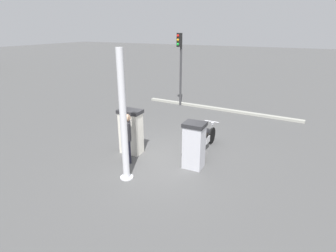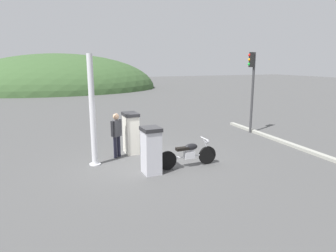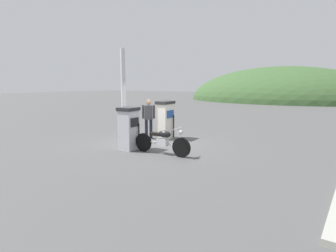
# 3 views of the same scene
# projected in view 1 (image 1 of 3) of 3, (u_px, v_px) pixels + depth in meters

# --- Properties ---
(ground_plane) EXTENTS (120.00, 120.00, 0.00)m
(ground_plane) POSITION_uv_depth(u_px,v_px,m) (164.00, 157.00, 9.65)
(ground_plane) COLOR #4C4C4C
(fuel_pump_near) EXTENTS (0.63, 0.69, 1.54)m
(fuel_pump_near) POSITION_uv_depth(u_px,v_px,m) (194.00, 145.00, 8.70)
(fuel_pump_near) COLOR silver
(fuel_pump_near) RESTS_ON ground
(fuel_pump_far) EXTENTS (0.58, 0.84, 1.63)m
(fuel_pump_far) POSITION_uv_depth(u_px,v_px,m) (131.00, 131.00, 9.72)
(fuel_pump_far) COLOR silver
(fuel_pump_far) RESTS_ON ground
(motorcycle_near_pump) EXTENTS (2.19, 0.56, 0.96)m
(motorcycle_near_pump) POSITION_uv_depth(u_px,v_px,m) (206.00, 139.00, 10.01)
(motorcycle_near_pump) COLOR black
(motorcycle_near_pump) RESTS_ON ground
(attendant_person) EXTENTS (0.52, 0.40, 1.70)m
(attendant_person) POSITION_uv_depth(u_px,v_px,m) (128.00, 135.00, 8.97)
(attendant_person) COLOR #1E1E2D
(attendant_person) RESTS_ON ground
(roadside_traffic_light) EXTENTS (0.40, 0.30, 4.04)m
(roadside_traffic_light) POSITION_uv_depth(u_px,v_px,m) (180.00, 58.00, 15.04)
(roadside_traffic_light) COLOR #38383A
(roadside_traffic_light) RESTS_ON ground
(canopy_support_pole) EXTENTS (0.40, 0.40, 3.86)m
(canopy_support_pole) POSITION_uv_depth(u_px,v_px,m) (123.00, 121.00, 7.67)
(canopy_support_pole) COLOR silver
(canopy_support_pole) RESTS_ON ground
(road_edge_kerb) EXTENTS (0.69, 8.75, 0.12)m
(road_edge_kerb) POSITION_uv_depth(u_px,v_px,m) (218.00, 109.00, 15.08)
(road_edge_kerb) COLOR #9E9E93
(road_edge_kerb) RESTS_ON ground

